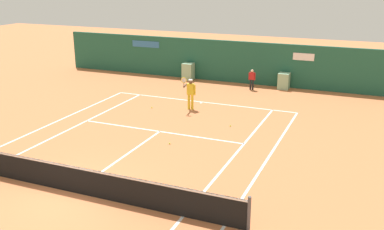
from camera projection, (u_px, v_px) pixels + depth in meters
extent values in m
plane|color=#C67042|center=(72.00, 192.00, 14.65)|extent=(80.00, 80.00, 0.00)
cube|color=white|center=(202.00, 102.00, 24.92)|extent=(10.60, 0.10, 0.01)
cube|color=white|center=(183.00, 216.00, 13.17)|extent=(0.10, 23.40, 0.01)
cube|color=white|center=(225.00, 226.00, 12.69)|extent=(0.10, 23.40, 0.01)
cube|color=white|center=(160.00, 131.00, 20.27)|extent=(8.00, 0.10, 0.01)
cube|color=white|center=(123.00, 157.00, 17.46)|extent=(0.10, 6.40, 0.01)
cube|color=white|center=(201.00, 103.00, 24.79)|extent=(0.10, 0.24, 0.01)
cylinder|color=#4C4C51|center=(249.00, 214.00, 12.27)|extent=(0.10, 0.10, 1.07)
cube|color=black|center=(71.00, 179.00, 14.50)|extent=(12.00, 0.03, 0.95)
cube|color=white|center=(70.00, 167.00, 14.37)|extent=(12.00, 0.04, 0.06)
cube|color=#1E5642|center=(232.00, 62.00, 29.16)|extent=(25.00, 0.24, 2.73)
cube|color=white|center=(304.00, 57.00, 27.13)|extent=(1.29, 0.02, 0.44)
cube|color=#2D6BA8|center=(146.00, 44.00, 31.13)|extent=(2.10, 0.02, 0.44)
cube|color=#8CB793|center=(188.00, 71.00, 29.99)|extent=(0.69, 0.70, 1.13)
cube|color=#8CB793|center=(284.00, 81.00, 27.62)|extent=(0.66, 0.70, 1.01)
cylinder|color=yellow|center=(192.00, 102.00, 23.47)|extent=(0.13, 0.13, 0.82)
cylinder|color=yellow|center=(189.00, 102.00, 23.50)|extent=(0.13, 0.13, 0.82)
cube|color=yellow|center=(191.00, 89.00, 23.27)|extent=(0.40, 0.27, 0.57)
sphere|color=brown|center=(191.00, 82.00, 23.15)|extent=(0.22, 0.22, 0.22)
cylinder|color=white|center=(191.00, 80.00, 23.13)|extent=(0.21, 0.21, 0.06)
cylinder|color=yellow|center=(195.00, 90.00, 23.24)|extent=(0.09, 0.09, 0.55)
cylinder|color=brown|center=(185.00, 86.00, 22.99)|extent=(0.18, 0.56, 0.09)
cylinder|color=black|center=(184.00, 85.00, 22.70)|extent=(0.03, 0.03, 0.22)
torus|color=yellow|center=(184.00, 80.00, 22.63)|extent=(0.30, 0.08, 0.30)
cylinder|color=silver|center=(184.00, 80.00, 22.63)|extent=(0.26, 0.05, 0.26)
cylinder|color=black|center=(253.00, 85.00, 27.42)|extent=(0.11, 0.11, 0.65)
cylinder|color=black|center=(250.00, 85.00, 27.46)|extent=(0.11, 0.11, 0.65)
cube|color=#AD1E1E|center=(252.00, 76.00, 27.27)|extent=(0.30, 0.18, 0.46)
sphere|color=beige|center=(252.00, 71.00, 27.17)|extent=(0.18, 0.18, 0.18)
cylinder|color=#AD1E1E|center=(255.00, 77.00, 27.22)|extent=(0.07, 0.07, 0.44)
cylinder|color=#AD1E1E|center=(249.00, 76.00, 27.33)|extent=(0.07, 0.07, 0.44)
sphere|color=#CCE033|center=(230.00, 126.00, 20.93)|extent=(0.07, 0.07, 0.07)
sphere|color=#CCE033|center=(170.00, 143.00, 18.75)|extent=(0.07, 0.07, 0.07)
sphere|color=#CCE033|center=(152.00, 108.00, 23.78)|extent=(0.07, 0.07, 0.07)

